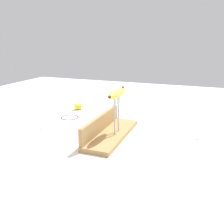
{
  "coord_description": "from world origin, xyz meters",
  "views": [
    {
      "loc": [
        -1.02,
        -0.39,
        0.44
      ],
      "look_at": [
        0.0,
        0.0,
        0.12
      ],
      "focal_mm": 39.31,
      "sensor_mm": 36.0,
      "label": 1
    }
  ],
  "objects_px": {
    "fork_fallen_near": "(191,139)",
    "banana_chunk_near": "(78,106)",
    "banana_raised_center": "(117,93)",
    "fork_stand_center": "(117,112)",
    "fork_fallen_far": "(40,131)",
    "wire_coil": "(70,117)"
  },
  "relations": [
    {
      "from": "fork_fallen_near",
      "to": "fork_fallen_far",
      "type": "height_order",
      "value": "same"
    },
    {
      "from": "fork_fallen_near",
      "to": "banana_chunk_near",
      "type": "height_order",
      "value": "banana_chunk_near"
    },
    {
      "from": "banana_raised_center",
      "to": "banana_chunk_near",
      "type": "relative_size",
      "value": 3.04
    },
    {
      "from": "fork_fallen_far",
      "to": "wire_coil",
      "type": "xyz_separation_m",
      "value": [
        0.25,
        -0.02,
        -0.0
      ]
    },
    {
      "from": "fork_fallen_near",
      "to": "fork_fallen_far",
      "type": "bearing_deg",
      "value": 102.42
    },
    {
      "from": "banana_raised_center",
      "to": "fork_fallen_far",
      "type": "xyz_separation_m",
      "value": [
        -0.07,
        0.39,
        -0.21
      ]
    },
    {
      "from": "fork_fallen_far",
      "to": "wire_coil",
      "type": "relative_size",
      "value": 1.61
    },
    {
      "from": "fork_fallen_near",
      "to": "banana_raised_center",
      "type": "bearing_deg",
      "value": 104.96
    },
    {
      "from": "fork_stand_center",
      "to": "fork_fallen_far",
      "type": "bearing_deg",
      "value": 100.22
    },
    {
      "from": "fork_fallen_far",
      "to": "banana_chunk_near",
      "type": "bearing_deg",
      "value": 1.86
    },
    {
      "from": "fork_fallen_near",
      "to": "banana_chunk_near",
      "type": "bearing_deg",
      "value": 69.91
    },
    {
      "from": "banana_raised_center",
      "to": "wire_coil",
      "type": "xyz_separation_m",
      "value": [
        0.18,
        0.36,
        -0.21
      ]
    },
    {
      "from": "fork_fallen_near",
      "to": "wire_coil",
      "type": "bearing_deg",
      "value": 82.16
    },
    {
      "from": "fork_stand_center",
      "to": "banana_chunk_near",
      "type": "xyz_separation_m",
      "value": [
        0.36,
        0.4,
        -0.1
      ]
    },
    {
      "from": "banana_raised_center",
      "to": "wire_coil",
      "type": "bearing_deg",
      "value": 63.08
    },
    {
      "from": "banana_raised_center",
      "to": "banana_chunk_near",
      "type": "bearing_deg",
      "value": 48.36
    },
    {
      "from": "fork_fallen_near",
      "to": "banana_chunk_near",
      "type": "distance_m",
      "value": 0.78
    },
    {
      "from": "fork_stand_center",
      "to": "fork_fallen_far",
      "type": "height_order",
      "value": "fork_stand_center"
    },
    {
      "from": "banana_raised_center",
      "to": "wire_coil",
      "type": "relative_size",
      "value": 1.68
    },
    {
      "from": "fork_fallen_far",
      "to": "fork_fallen_near",
      "type": "bearing_deg",
      "value": -77.58
    },
    {
      "from": "fork_fallen_near",
      "to": "fork_fallen_far",
      "type": "distance_m",
      "value": 0.73
    },
    {
      "from": "fork_stand_center",
      "to": "fork_fallen_near",
      "type": "bearing_deg",
      "value": -75.05
    }
  ]
}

